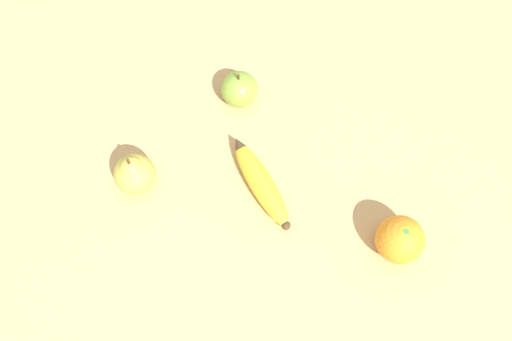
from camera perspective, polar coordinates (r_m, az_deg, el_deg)
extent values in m
plane|color=tan|center=(0.92, 0.33, -5.38)|extent=(3.00, 3.00, 0.00)
ellipsoid|color=yellow|center=(0.92, 0.58, -1.47)|extent=(0.13, 0.19, 0.04)
cone|color=#47331E|center=(0.95, -2.04, 3.13)|extent=(0.03, 0.04, 0.03)
sphere|color=#47331E|center=(0.90, 3.45, -6.28)|extent=(0.02, 0.02, 0.02)
sphere|color=orange|center=(0.90, 16.11, -7.58)|extent=(0.08, 0.08, 0.08)
cylinder|color=#3D8438|center=(0.86, 16.78, -6.75)|extent=(0.01, 0.01, 0.00)
sphere|color=#B7AD47|center=(0.94, -13.69, -0.39)|extent=(0.08, 0.08, 0.08)
sphere|color=#B7AD47|center=(0.92, -13.97, 0.16)|extent=(0.05, 0.05, 0.05)
cylinder|color=#4C3319|center=(0.90, -14.36, 0.93)|extent=(0.01, 0.01, 0.02)
ellipsoid|color=olive|center=(1.01, -1.94, 9.29)|extent=(0.07, 0.07, 0.07)
cylinder|color=#4C3319|center=(0.98, -2.01, 10.61)|extent=(0.00, 0.00, 0.01)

